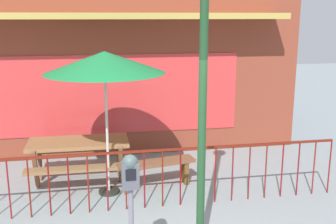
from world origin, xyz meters
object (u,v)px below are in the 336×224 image
(patio_bench, at_px, (156,168))
(street_lamp, at_px, (204,47))
(picnic_table_left, at_px, (79,149))
(parking_meter_far, at_px, (131,188))
(patio_umbrella, at_px, (105,63))

(patio_bench, distance_m, street_lamp, 3.21)
(picnic_table_left, distance_m, street_lamp, 3.77)
(picnic_table_left, height_order, street_lamp, street_lamp)
(patio_bench, distance_m, parking_meter_far, 3.00)
(street_lamp, bearing_deg, patio_bench, 95.48)
(patio_bench, bearing_deg, street_lamp, -84.52)
(parking_meter_far, distance_m, street_lamp, 1.77)
(picnic_table_left, bearing_deg, patio_bench, -21.18)
(patio_umbrella, xyz_separation_m, street_lamp, (1.06, -2.12, 0.40))
(street_lamp, bearing_deg, parking_meter_far, -149.18)
(patio_bench, bearing_deg, parking_meter_far, -104.12)
(picnic_table_left, bearing_deg, street_lamp, -60.37)
(patio_umbrella, bearing_deg, street_lamp, -63.39)
(street_lamp, bearing_deg, patio_umbrella, 116.61)
(patio_bench, xyz_separation_m, street_lamp, (0.21, -2.23, 2.29))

